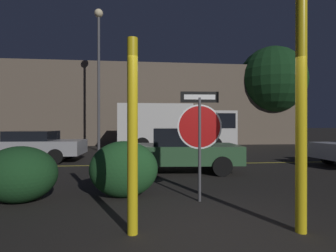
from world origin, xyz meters
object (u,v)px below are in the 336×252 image
at_px(yellow_pole_right, 301,111).
at_px(delivery_truck, 178,125).
at_px(passing_car_2, 180,150).
at_px(street_lamp, 99,56).
at_px(tree_0, 272,80).
at_px(stop_sign, 200,126).
at_px(hedge_bush_1, 20,174).
at_px(hedge_bush_2, 124,169).
at_px(passing_car_1, 30,146).
at_px(yellow_pole_left, 132,136).

distance_m(yellow_pole_right, delivery_truck, 12.32).
bearing_deg(yellow_pole_right, passing_car_2, 100.81).
xyz_separation_m(delivery_truck, street_lamp, (-4.76, 0.18, 4.13)).
distance_m(yellow_pole_right, tree_0, 19.25).
bearing_deg(stop_sign, delivery_truck, 87.94).
relative_size(yellow_pole_right, delivery_truck, 0.50).
relative_size(delivery_truck, street_lamp, 0.82).
bearing_deg(delivery_truck, street_lamp, -91.77).
relative_size(hedge_bush_1, hedge_bush_2, 0.99).
relative_size(hedge_bush_1, passing_car_1, 0.32).
xyz_separation_m(hedge_bush_1, passing_car_2, (3.69, 3.16, 0.15)).
height_order(stop_sign, passing_car_1, stop_sign).
xyz_separation_m(yellow_pole_right, passing_car_1, (-6.92, 8.07, -1.06)).
xyz_separation_m(stop_sign, street_lamp, (-3.66, 10.85, 4.16)).
bearing_deg(delivery_truck, passing_car_1, -58.08).
height_order(yellow_pole_right, tree_0, tree_0).
height_order(yellow_pole_left, delivery_truck, delivery_truck).
bearing_deg(passing_car_2, hedge_bush_1, -45.32).
xyz_separation_m(yellow_pole_right, hedge_bush_1, (-4.67, 1.97, -1.17)).
xyz_separation_m(hedge_bush_2, street_lamp, (-2.13, 10.38, 5.06)).
distance_m(delivery_truck, tree_0, 10.33).
relative_size(yellow_pole_right, passing_car_1, 0.76).
height_order(passing_car_2, tree_0, tree_0).
bearing_deg(street_lamp, hedge_bush_2, -78.42).
bearing_deg(stop_sign, yellow_pole_left, -127.94).
relative_size(yellow_pole_left, hedge_bush_1, 1.92).
height_order(passing_car_1, delivery_truck, delivery_truck).
relative_size(yellow_pole_right, tree_0, 0.44).
relative_size(stop_sign, street_lamp, 0.26).
relative_size(yellow_pole_left, tree_0, 0.35).
height_order(hedge_bush_1, delivery_truck, delivery_truck).
height_order(yellow_pole_right, hedge_bush_1, yellow_pole_right).
bearing_deg(street_lamp, passing_car_2, -62.85).
distance_m(hedge_bush_1, street_lamp, 11.70).
bearing_deg(tree_0, hedge_bush_2, -126.89).
bearing_deg(street_lamp, tree_0, 18.50).
relative_size(passing_car_2, delivery_truck, 0.58).
height_order(yellow_pole_right, passing_car_2, yellow_pole_right).
relative_size(yellow_pole_left, passing_car_2, 0.69).
bearing_deg(yellow_pole_right, delivery_truck, 90.00).
distance_m(hedge_bush_1, passing_car_1, 6.51).
xyz_separation_m(passing_car_1, street_lamp, (2.16, 4.42, 4.99)).
relative_size(passing_car_1, tree_0, 0.57).
bearing_deg(passing_car_1, hedge_bush_1, -158.68).
bearing_deg(hedge_bush_1, yellow_pole_left, -37.93).
bearing_deg(tree_0, street_lamp, -161.50).
bearing_deg(delivery_truck, hedge_bush_1, -23.87).
height_order(stop_sign, hedge_bush_2, stop_sign).
xyz_separation_m(delivery_truck, tree_0, (8.48, 4.61, 3.69)).
relative_size(hedge_bush_2, passing_car_2, 0.36).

